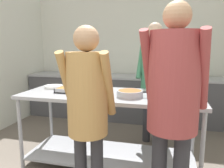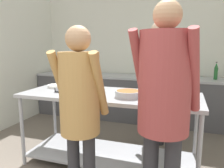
# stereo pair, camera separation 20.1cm
# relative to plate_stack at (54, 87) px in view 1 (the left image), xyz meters

# --- Properties ---
(wall_rear) EXTENTS (4.34, 0.06, 2.65)m
(wall_rear) POSITION_rel_plate_stack_xyz_m (0.76, 2.00, 0.39)
(wall_rear) COLOR silver
(wall_rear) RESTS_ON ground_plane
(back_counter) EXTENTS (4.18, 0.65, 0.89)m
(back_counter) POSITION_rel_plate_stack_xyz_m (0.76, 1.63, -0.49)
(back_counter) COLOR #4C4C51
(back_counter) RESTS_ON ground_plane
(serving_counter) EXTENTS (2.14, 0.81, 0.92)m
(serving_counter) POSITION_rel_plate_stack_xyz_m (0.83, -0.15, -0.32)
(serving_counter) COLOR #9EA0A8
(serving_counter) RESTS_ON ground_plane
(plate_stack) EXTENTS (0.25, 0.25, 0.04)m
(plate_stack) POSITION_rel_plate_stack_xyz_m (0.00, 0.00, 0.00)
(plate_stack) COLOR white
(plate_stack) RESTS_ON serving_counter
(serving_tray_vegetables) EXTENTS (0.45, 0.31, 0.05)m
(serving_tray_vegetables) POSITION_rel_plate_stack_xyz_m (0.39, -0.14, 0.01)
(serving_tray_vegetables) COLOR #9EA0A8
(serving_tray_vegetables) RESTS_ON serving_counter
(broccoli_bowl) EXTENTS (0.19, 0.19, 0.09)m
(broccoli_bowl) POSITION_rel_plate_stack_xyz_m (0.74, -0.32, 0.02)
(broccoli_bowl) COLOR silver
(broccoli_bowl) RESTS_ON serving_counter
(sauce_pan) EXTENTS (0.44, 0.30, 0.07)m
(sauce_pan) POSITION_rel_plate_stack_xyz_m (1.09, -0.25, 0.02)
(sauce_pan) COLOR #9EA0A8
(sauce_pan) RESTS_ON serving_counter
(serving_tray_roast) EXTENTS (0.44, 0.30, 0.05)m
(serving_tray_roast) POSITION_rel_plate_stack_xyz_m (1.56, -0.18, 0.01)
(serving_tray_roast) COLOR #9EA0A8
(serving_tray_roast) RESTS_ON serving_counter
(guest_serving_left) EXTENTS (0.54, 0.43, 1.81)m
(guest_serving_left) POSITION_rel_plate_stack_xyz_m (1.54, -0.93, 0.18)
(guest_serving_left) COLOR #2D2D33
(guest_serving_left) RESTS_ON ground_plane
(guest_serving_right) EXTENTS (0.43, 0.34, 1.65)m
(guest_serving_right) POSITION_rel_plate_stack_xyz_m (0.85, -0.98, 0.09)
(guest_serving_right) COLOR #2D2D33
(guest_serving_right) RESTS_ON ground_plane
(cook_behind_counter) EXTENTS (0.51, 0.41, 1.82)m
(cook_behind_counter) POSITION_rel_plate_stack_xyz_m (1.29, 0.64, 0.19)
(cook_behind_counter) COLOR #2D2D33
(cook_behind_counter) RESTS_ON ground_plane
(water_bottle) EXTENTS (0.06, 0.06, 0.31)m
(water_bottle) POSITION_rel_plate_stack_xyz_m (2.21, 1.66, 0.10)
(water_bottle) COLOR #23602D
(water_bottle) RESTS_ON back_counter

